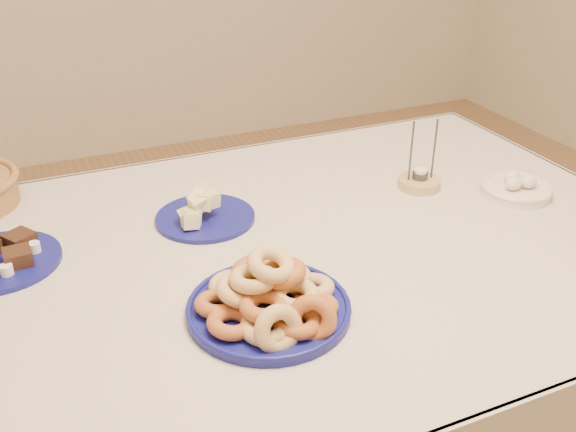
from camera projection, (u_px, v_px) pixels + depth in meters
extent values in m
cylinder|color=brown|center=(429.00, 247.00, 2.10)|extent=(0.06, 0.06, 0.72)
cube|color=beige|center=(278.00, 252.00, 1.35)|extent=(1.70, 1.10, 0.02)
cube|color=beige|center=(205.00, 199.00, 1.85)|extent=(1.70, 0.01, 0.28)
cube|color=beige|center=(572.00, 226.00, 1.71)|extent=(0.01, 1.10, 0.28)
cylinder|color=navy|center=(269.00, 309.00, 1.14)|extent=(0.32, 0.32, 0.02)
torus|color=navy|center=(269.00, 306.00, 1.14)|extent=(0.32, 0.32, 0.01)
torus|color=tan|center=(311.00, 287.00, 1.17)|extent=(0.12, 0.12, 0.04)
torus|color=brown|center=(287.00, 275.00, 1.20)|extent=(0.11, 0.11, 0.03)
torus|color=brown|center=(256.00, 273.00, 1.20)|extent=(0.12, 0.12, 0.03)
torus|color=tan|center=(232.00, 286.00, 1.17)|extent=(0.12, 0.12, 0.03)
torus|color=brown|center=(219.00, 304.00, 1.12)|extent=(0.12, 0.12, 0.04)
torus|color=brown|center=(232.00, 323.00, 1.07)|extent=(0.09, 0.09, 0.03)
torus|color=tan|center=(265.00, 328.00, 1.06)|extent=(0.11, 0.11, 0.03)
torus|color=brown|center=(297.00, 322.00, 1.07)|extent=(0.10, 0.10, 0.03)
torus|color=brown|center=(314.00, 306.00, 1.11)|extent=(0.11, 0.11, 0.04)
torus|color=tan|center=(288.00, 276.00, 1.15)|extent=(0.12, 0.12, 0.03)
torus|color=brown|center=(254.00, 273.00, 1.16)|extent=(0.12, 0.12, 0.04)
torus|color=tan|center=(239.00, 291.00, 1.11)|extent=(0.11, 0.11, 0.05)
torus|color=brown|center=(264.00, 306.00, 1.07)|extent=(0.12, 0.12, 0.03)
torus|color=tan|center=(295.00, 295.00, 1.10)|extent=(0.09, 0.09, 0.04)
torus|color=brown|center=(283.00, 273.00, 1.11)|extent=(0.12, 0.12, 0.04)
torus|color=tan|center=(253.00, 279.00, 1.10)|extent=(0.09, 0.09, 0.03)
torus|color=tan|center=(271.00, 264.00, 1.09)|extent=(0.12, 0.12, 0.05)
torus|color=tan|center=(278.00, 329.00, 1.04)|extent=(0.09, 0.06, 0.09)
torus|color=brown|center=(312.00, 319.00, 1.06)|extent=(0.10, 0.09, 0.09)
cylinder|color=navy|center=(205.00, 218.00, 1.45)|extent=(0.28, 0.28, 0.01)
cube|color=#D0D385|center=(203.00, 193.00, 1.45)|extent=(0.05, 0.05, 0.05)
cube|color=#D0D385|center=(210.00, 199.00, 1.42)|extent=(0.05, 0.04, 0.04)
cube|color=#D0D385|center=(205.00, 202.00, 1.41)|extent=(0.05, 0.05, 0.04)
cube|color=#D0D385|center=(204.00, 198.00, 1.42)|extent=(0.04, 0.04, 0.04)
cube|color=#D0D385|center=(190.00, 220.00, 1.39)|extent=(0.04, 0.04, 0.04)
cube|color=#D0D385|center=(199.00, 199.00, 1.42)|extent=(0.05, 0.06, 0.05)
cube|color=#D0D385|center=(188.00, 216.00, 1.40)|extent=(0.04, 0.03, 0.04)
cube|color=#D0D385|center=(201.00, 198.00, 1.42)|extent=(0.05, 0.05, 0.04)
cube|color=#D0D385|center=(203.00, 199.00, 1.42)|extent=(0.05, 0.05, 0.04)
cube|color=#D0D385|center=(191.00, 217.00, 1.40)|extent=(0.05, 0.04, 0.04)
cube|color=#D0D385|center=(198.00, 203.00, 1.40)|extent=(0.05, 0.05, 0.05)
cylinder|color=navy|center=(1.00, 262.00, 1.28)|extent=(0.27, 0.27, 0.01)
cube|color=black|center=(18.00, 257.00, 1.26)|extent=(0.05, 0.05, 0.03)
cube|color=black|center=(20.00, 240.00, 1.32)|extent=(0.07, 0.07, 0.03)
cylinder|color=white|center=(7.00, 270.00, 1.23)|extent=(0.03, 0.03, 0.02)
cylinder|color=white|center=(34.00, 247.00, 1.30)|extent=(0.03, 0.03, 0.02)
cylinder|color=tan|center=(419.00, 183.00, 1.59)|extent=(0.12, 0.12, 0.02)
cylinder|color=#3D3D42|center=(420.00, 176.00, 1.58)|extent=(0.04, 0.04, 0.02)
cylinder|color=white|center=(421.00, 171.00, 1.57)|extent=(0.03, 0.03, 0.01)
cylinder|color=#3D3D42|center=(411.00, 151.00, 1.54)|extent=(0.01, 0.01, 0.15)
cylinder|color=#3D3D42|center=(434.00, 149.00, 1.55)|extent=(0.01, 0.01, 0.15)
cylinder|color=silver|center=(516.00, 191.00, 1.55)|extent=(0.17, 0.17, 0.02)
torus|color=silver|center=(517.00, 187.00, 1.55)|extent=(0.18, 0.18, 0.01)
ellipsoid|color=silver|center=(514.00, 183.00, 1.53)|extent=(0.04, 0.04, 0.03)
ellipsoid|color=silver|center=(529.00, 182.00, 1.53)|extent=(0.04, 0.04, 0.03)
ellipsoid|color=silver|center=(513.00, 176.00, 1.56)|extent=(0.04, 0.04, 0.03)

